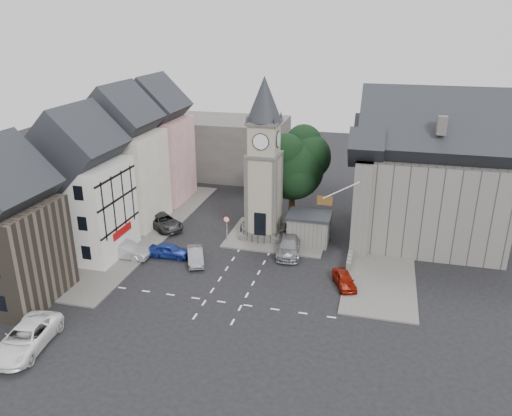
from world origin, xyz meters
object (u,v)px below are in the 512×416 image
(clock_tower, at_px, (264,160))
(stone_shelter, at_px, (309,228))
(car_east_red, at_px, (344,280))
(car_west_blue, at_px, (169,250))
(pedestrian, at_px, (377,238))

(clock_tower, relative_size, stone_shelter, 3.78)
(clock_tower, bearing_deg, stone_shelter, -5.84)
(stone_shelter, height_order, car_east_red, stone_shelter)
(clock_tower, bearing_deg, car_west_blue, -136.66)
(clock_tower, height_order, car_west_blue, clock_tower)
(clock_tower, distance_m, car_east_red, 14.54)
(clock_tower, relative_size, car_east_red, 4.47)
(car_east_red, xyz_separation_m, pedestrian, (2.42, 8.75, 0.25))
(car_east_red, bearing_deg, pedestrian, 53.67)
(car_west_blue, bearing_deg, stone_shelter, -63.93)
(stone_shelter, bearing_deg, clock_tower, 174.16)
(car_east_red, bearing_deg, car_west_blue, 154.11)
(car_west_blue, bearing_deg, clock_tower, -48.76)
(clock_tower, bearing_deg, pedestrian, 1.14)
(stone_shelter, bearing_deg, car_east_red, -61.94)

